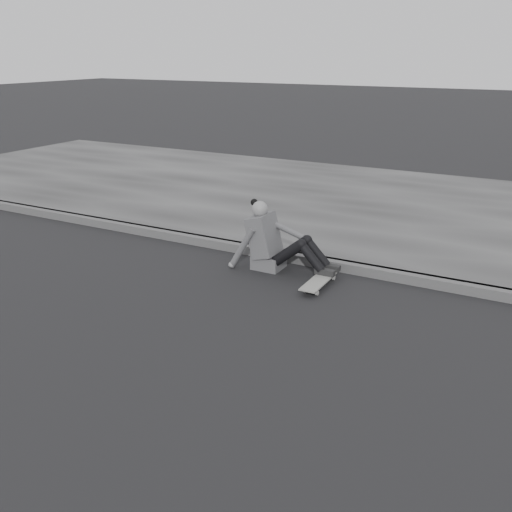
{
  "coord_description": "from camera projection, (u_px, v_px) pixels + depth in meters",
  "views": [
    {
      "loc": [
        0.6,
        -3.83,
        2.63
      ],
      "look_at": [
        -2.17,
        1.32,
        0.5
      ],
      "focal_mm": 40.0,
      "sensor_mm": 36.0,
      "label": 1
    }
  ],
  "objects": [
    {
      "name": "sidewalk",
      "position": [
        506.0,
        223.0,
        8.95
      ],
      "size": [
        24.0,
        6.0,
        0.12
      ],
      "primitive_type": "cube",
      "color": "#3B3B3B",
      "rests_on": "ground"
    },
    {
      "name": "ground",
      "position": [
        424.0,
        416.0,
        4.34
      ],
      "size": [
        80.0,
        80.0,
        0.0
      ],
      "primitive_type": "plane",
      "color": "black",
      "rests_on": "ground"
    },
    {
      "name": "seated_woman",
      "position": [
        273.0,
        242.0,
        7.12
      ],
      "size": [
        1.38,
        0.46,
        0.88
      ],
      "color": "#4C4D4F",
      "rests_on": "ground"
    },
    {
      "name": "curb",
      "position": [
        477.0,
        290.0,
        6.45
      ],
      "size": [
        24.0,
        0.16,
        0.12
      ],
      "primitive_type": "cube",
      "color": "#494949",
      "rests_on": "ground"
    },
    {
      "name": "skateboard",
      "position": [
        320.0,
        281.0,
        6.69
      ],
      "size": [
        0.2,
        0.78,
        0.09
      ],
      "color": "#969691",
      "rests_on": "ground"
    }
  ]
}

